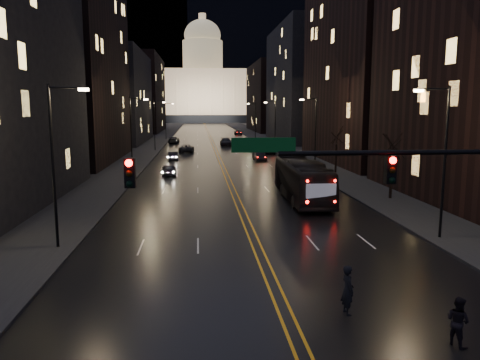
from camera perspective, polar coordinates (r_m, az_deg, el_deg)
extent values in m
plane|color=black|center=(17.82, 6.06, -17.03)|extent=(900.00, 900.00, 0.00)
cube|color=black|center=(145.96, -3.89, 5.74)|extent=(20.00, 320.00, 0.02)
cube|color=black|center=(146.32, -9.40, 5.68)|extent=(8.00, 320.00, 0.16)
cube|color=black|center=(146.93, 1.61, 5.81)|extent=(8.00, 320.00, 0.16)
cube|color=orange|center=(145.96, -3.89, 5.75)|extent=(0.62, 320.00, 0.01)
cube|color=black|center=(72.22, -19.92, 13.25)|extent=(12.00, 30.00, 28.00)
cube|color=black|center=(109.20, -14.72, 9.70)|extent=(12.00, 34.00, 20.00)
cube|color=black|center=(156.79, -11.84, 10.17)|extent=(12.00, 40.00, 24.00)
cube|color=black|center=(70.94, 15.65, 17.61)|extent=(12.00, 30.00, 38.00)
cube|color=black|center=(110.53, 7.68, 11.45)|extent=(12.00, 34.00, 26.00)
cube|color=black|center=(157.63, 3.76, 9.97)|extent=(12.00, 40.00, 22.00)
cube|color=black|center=(402.17, 1.13, 16.99)|extent=(520.00, 60.00, 130.00)
cube|color=black|center=(265.80, -4.48, 7.54)|extent=(90.00, 50.00, 4.00)
cube|color=#FFD093|center=(265.87, -4.52, 10.55)|extent=(80.00, 36.00, 24.00)
cylinder|color=beige|center=(267.24, -4.57, 14.84)|extent=(22.00, 22.00, 16.00)
ellipsoid|color=beige|center=(268.62, -4.60, 17.18)|extent=(20.00, 20.00, 17.00)
cylinder|color=#FFD093|center=(269.99, -4.63, 18.96)|extent=(4.00, 4.00, 6.00)
cylinder|color=black|center=(18.04, 23.82, 3.12)|extent=(12.00, 0.18, 0.18)
cube|color=black|center=(16.03, -13.27, 0.86)|extent=(0.35, 0.30, 1.00)
cube|color=black|center=(17.23, 17.86, 1.21)|extent=(0.35, 0.30, 1.00)
sphere|color=#FF0705|center=(15.81, -13.41, 2.02)|extent=(0.24, 0.24, 0.24)
sphere|color=#FF0705|center=(17.03, 18.15, 2.29)|extent=(0.24, 0.24, 0.24)
cube|color=#053F14|center=(15.92, 2.90, 4.29)|extent=(2.20, 0.06, 0.50)
cylinder|color=black|center=(29.57, 23.66, 1.75)|extent=(0.16, 0.16, 9.00)
cylinder|color=black|center=(28.98, 22.60, 10.21)|extent=(1.80, 0.10, 0.10)
cube|color=#FFD499|center=(28.58, 20.97, 10.14)|extent=(0.50, 0.25, 0.15)
cylinder|color=black|center=(27.07, -21.81, 1.27)|extent=(0.16, 0.16, 9.00)
cylinder|color=black|center=(26.64, -20.46, 10.52)|extent=(1.80, 0.10, 0.10)
cube|color=#FFD499|center=(26.42, -18.53, 10.41)|extent=(0.50, 0.25, 0.15)
cylinder|color=black|center=(57.60, 9.20, 5.46)|extent=(0.16, 0.16, 9.00)
cylinder|color=black|center=(57.30, 8.43, 9.76)|extent=(1.80, 0.10, 0.10)
cube|color=#FFD499|center=(57.09, 7.53, 9.68)|extent=(0.50, 0.25, 0.15)
cylinder|color=black|center=(56.35, -13.12, 5.27)|extent=(0.16, 0.16, 9.00)
cylinder|color=black|center=(56.15, -12.35, 9.67)|extent=(1.80, 0.10, 0.10)
cube|color=#FFD499|center=(56.05, -11.43, 9.60)|extent=(0.50, 0.25, 0.15)
cylinder|color=black|center=(86.95, 4.31, 6.64)|extent=(0.16, 0.16, 9.00)
cylinder|color=black|center=(86.75, 3.74, 9.48)|extent=(1.80, 0.10, 0.10)
cube|color=#FFD499|center=(86.62, 3.15, 9.42)|extent=(0.50, 0.25, 0.15)
cylinder|color=black|center=(86.13, -10.38, 6.50)|extent=(0.16, 0.16, 9.00)
cylinder|color=black|center=(86.00, -9.86, 9.37)|extent=(1.80, 0.10, 0.10)
cube|color=#FFD499|center=(85.93, -9.25, 9.32)|extent=(0.50, 0.25, 0.15)
cylinder|color=black|center=(116.63, 1.88, 7.20)|extent=(0.16, 0.16, 9.00)
cylinder|color=black|center=(116.49, 1.45, 9.32)|extent=(1.80, 0.10, 0.10)
cube|color=#FFD499|center=(116.39, 1.00, 9.27)|extent=(0.50, 0.25, 0.15)
cylinder|color=black|center=(116.03, -9.05, 7.09)|extent=(0.16, 0.16, 9.00)
cylinder|color=black|center=(115.93, -8.65, 9.22)|extent=(1.80, 0.10, 0.10)
cube|color=#FFD499|center=(115.88, -8.20, 9.18)|extent=(0.50, 0.25, 0.15)
cylinder|color=black|center=(41.49, 17.93, 0.06)|extent=(0.24, 0.24, 3.50)
cylinder|color=black|center=(56.43, 11.61, 2.52)|extent=(0.24, 0.24, 3.50)
imported|color=black|center=(39.62, 7.62, -0.05)|extent=(3.10, 12.31, 3.41)
imported|color=black|center=(54.29, -8.64, 1.23)|extent=(1.94, 4.17, 1.38)
imported|color=black|center=(70.31, -8.19, 2.93)|extent=(1.79, 4.15, 1.33)
imported|color=black|center=(82.36, -6.54, 3.84)|extent=(2.74, 5.27, 1.42)
imported|color=black|center=(104.10, -8.06, 4.85)|extent=(2.40, 5.20, 1.47)
imported|color=black|center=(69.14, 2.40, 2.95)|extent=(1.71, 4.35, 1.41)
imported|color=black|center=(79.02, 3.42, 3.73)|extent=(2.19, 4.76, 1.58)
imported|color=black|center=(96.21, -1.72, 4.65)|extent=(2.35, 5.52, 1.59)
imported|color=black|center=(136.02, -0.21, 5.82)|extent=(2.34, 4.82, 1.32)
imported|color=black|center=(18.52, 12.98, -12.93)|extent=(0.53, 0.75, 1.93)
imported|color=black|center=(17.52, 25.03, -15.32)|extent=(0.74, 0.92, 1.67)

